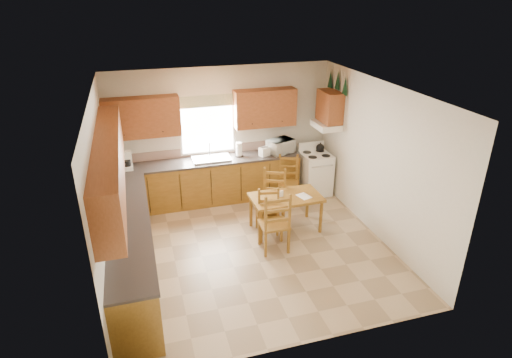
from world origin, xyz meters
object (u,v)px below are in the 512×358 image
object	(u,v)px
microwave	(281,146)
chair_far_right	(274,198)
chair_near_right	(274,221)
chair_far_left	(288,181)
stove	(315,174)
chair_near_left	(267,209)
dining_table	(285,213)

from	to	relation	value
microwave	chair_far_right	distance (m)	1.42
chair_near_right	chair_far_left	bearing A→B (deg)	-116.58
stove	chair_near_right	size ratio (longest dim) A/B	0.80
chair_far_left	chair_far_right	size ratio (longest dim) A/B	0.95
chair_near_left	microwave	bearing A→B (deg)	-107.98
microwave	chair_far_right	bearing A→B (deg)	-137.36
chair_far_left	chair_far_right	world-z (taller)	chair_far_right
chair_near_right	chair_far_left	xyz separation A→B (m)	(0.82, 1.55, -0.06)
chair_near_left	chair_near_right	distance (m)	0.58
stove	chair_far_right	world-z (taller)	chair_far_right
dining_table	chair_near_right	distance (m)	0.73
stove	microwave	distance (m)	0.98
microwave	chair_far_right	world-z (taller)	microwave
microwave	chair_far_left	size ratio (longest dim) A/B	0.49
microwave	chair_near_left	size ratio (longest dim) A/B	0.52
stove	chair_far_left	size ratio (longest dim) A/B	0.89
chair_near_left	chair_far_right	distance (m)	0.33
chair_near_left	chair_far_left	bearing A→B (deg)	-118.41
chair_far_left	dining_table	bearing A→B (deg)	-92.98
dining_table	chair_far_left	world-z (taller)	chair_far_left
stove	chair_far_left	distance (m)	0.77
dining_table	stove	bearing A→B (deg)	46.99
chair_far_left	chair_near_left	bearing A→B (deg)	-108.16
chair_near_right	chair_far_right	distance (m)	0.87
stove	dining_table	size ratio (longest dim) A/B	0.70
stove	chair_far_right	bearing A→B (deg)	-143.89
stove	chair_near_left	distance (m)	1.94
microwave	chair_near_right	distance (m)	2.24
dining_table	chair_far_right	distance (m)	0.35
chair_far_right	chair_near_left	bearing A→B (deg)	-104.69
microwave	dining_table	xyz separation A→B (m)	(-0.40, -1.46, -0.73)
microwave	chair_near_left	distance (m)	1.74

